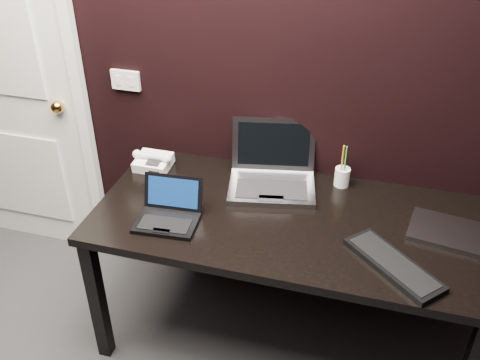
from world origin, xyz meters
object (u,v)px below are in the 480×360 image
(silver_laptop, at_px, (272,176))
(mobile_phone, at_px, (154,185))
(closed_laptop, at_px, (449,232))
(netbook, at_px, (168,214))
(desk_phone, at_px, (153,162))
(pen_cup, at_px, (342,176))
(door, at_px, (2,80))
(desk, at_px, (287,231))
(ext_keyboard, at_px, (393,264))

(silver_laptop, distance_m, mobile_phone, 0.56)
(closed_laptop, bearing_deg, netbook, -168.86)
(silver_laptop, height_order, desk_phone, silver_laptop)
(desk_phone, xyz_separation_m, pen_cup, (0.92, 0.10, 0.01))
(door, distance_m, desk, 1.73)
(closed_laptop, bearing_deg, desk, -174.71)
(silver_laptop, height_order, mobile_phone, silver_laptop)
(silver_laptop, xyz_separation_m, desk_phone, (-0.61, -0.01, -0.02))
(desk, relative_size, netbook, 6.09)
(silver_laptop, bearing_deg, closed_laptop, -11.81)
(netbook, xyz_separation_m, closed_laptop, (1.16, 0.23, -0.02))
(ext_keyboard, height_order, mobile_phone, mobile_phone)
(desk, relative_size, silver_laptop, 3.67)
(ext_keyboard, xyz_separation_m, closed_laptop, (0.22, 0.27, -0.00))
(desk, height_order, silver_laptop, silver_laptop)
(desk, xyz_separation_m, silver_laptop, (-0.12, 0.23, 0.13))
(netbook, xyz_separation_m, mobile_phone, (-0.15, 0.18, 0.01))
(silver_laptop, xyz_separation_m, ext_keyboard, (0.58, -0.44, -0.04))
(desk_phone, relative_size, pen_cup, 0.97)
(desk, bearing_deg, silver_laptop, 118.51)
(pen_cup, bearing_deg, mobile_phone, -160.02)
(desk, relative_size, mobile_phone, 16.05)
(door, height_order, desk_phone, door)
(desk, bearing_deg, door, 167.18)
(mobile_phone, bearing_deg, silver_laptop, 22.47)
(door, relative_size, pen_cup, 10.08)
(netbook, xyz_separation_m, desk_phone, (-0.24, 0.38, 0.00))
(silver_laptop, bearing_deg, desk_phone, -178.92)
(door, height_order, desk, door)
(closed_laptop, distance_m, pen_cup, 0.54)
(door, relative_size, desk, 1.26)
(netbook, height_order, pen_cup, pen_cup)
(desk, height_order, pen_cup, pen_cup)
(door, xyz_separation_m, ext_keyboard, (2.10, -0.58, -0.29))
(mobile_phone, bearing_deg, desk, -1.44)
(door, height_order, netbook, door)
(door, xyz_separation_m, desk_phone, (0.92, -0.16, -0.27))
(desk, bearing_deg, netbook, -161.24)
(desk, height_order, closed_laptop, closed_laptop)
(ext_keyboard, bearing_deg, closed_laptop, 51.42)
(door, distance_m, netbook, 1.31)
(desk, xyz_separation_m, ext_keyboard, (0.46, -0.21, 0.09))
(door, bearing_deg, ext_keyboard, -15.49)
(door, relative_size, closed_laptop, 6.12)
(mobile_phone, xyz_separation_m, pen_cup, (0.83, 0.30, 0.01))
(desk, height_order, desk_phone, desk_phone)
(desk_phone, xyz_separation_m, mobile_phone, (0.09, -0.20, 0.00))
(door, relative_size, silver_laptop, 4.62)
(silver_laptop, relative_size, mobile_phone, 4.37)
(closed_laptop, relative_size, mobile_phone, 3.30)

